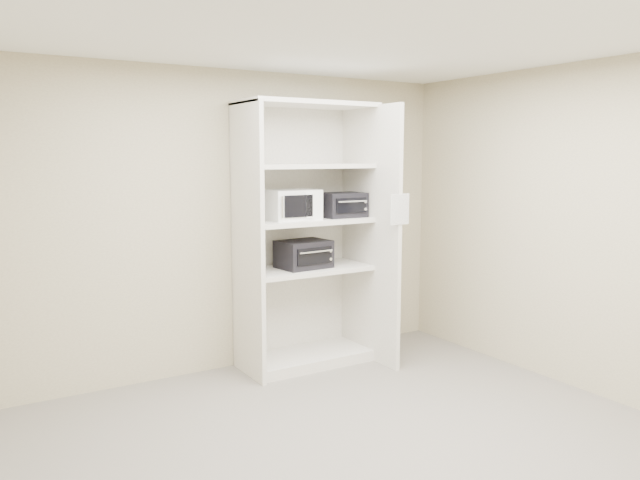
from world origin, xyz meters
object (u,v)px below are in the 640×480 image
microwave (292,205)px  toaster_oven_lower (303,254)px  shelving_unit (310,244)px  toaster_oven_upper (342,205)px

microwave → toaster_oven_lower: size_ratio=0.99×
shelving_unit → toaster_oven_upper: bearing=-7.1°
microwave → toaster_oven_upper: size_ratio=1.13×
toaster_oven_upper → shelving_unit: bearing=173.4°
toaster_oven_upper → toaster_oven_lower: (-0.40, 0.03, -0.44)m
microwave → toaster_oven_upper: microwave is taller
microwave → toaster_oven_lower: (0.11, -0.01, -0.46)m
shelving_unit → toaster_oven_upper: shelving_unit is taller
shelving_unit → toaster_oven_lower: (-0.08, -0.01, -0.08)m
toaster_oven_lower → shelving_unit: bearing=4.4°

